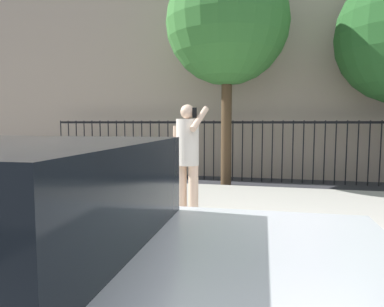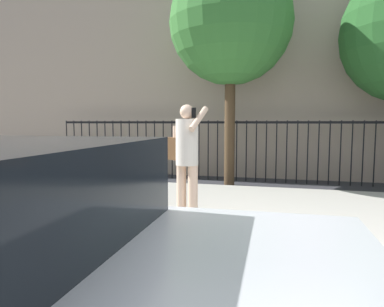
{
  "view_description": "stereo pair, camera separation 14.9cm",
  "coord_description": "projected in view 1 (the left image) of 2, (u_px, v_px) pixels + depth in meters",
  "views": [
    {
      "loc": [
        0.1,
        -3.22,
        1.56
      ],
      "look_at": [
        -1.13,
        2.11,
        1.06
      ],
      "focal_mm": 32.29,
      "sensor_mm": 36.0,
      "label": 1
    },
    {
      "loc": [
        0.24,
        -3.18,
        1.56
      ],
      "look_at": [
        -1.13,
        2.11,
        1.06
      ],
      "focal_mm": 32.29,
      "sensor_mm": 36.0,
      "label": 2
    }
  ],
  "objects": [
    {
      "name": "street_tree_near",
      "position": [
        227.0,
        24.0,
        8.15
      ],
      "size": [
        2.9,
        2.9,
        5.34
      ],
      "color": "#4C3823",
      "rests_on": "ground"
    },
    {
      "name": "pedestrian_on_phone",
      "position": [
        186.0,
        151.0,
        5.2
      ],
      "size": [
        0.71,
        0.51,
        1.67
      ],
      "color": "beige",
      "rests_on": "sidewalk"
    },
    {
      "name": "iron_fence",
      "position": [
        267.0,
        143.0,
        8.92
      ],
      "size": [
        12.03,
        0.04,
        1.6
      ],
      "color": "black",
      "rests_on": "ground"
    },
    {
      "name": "ground_plane",
      "position": [
        258.0,
        286.0,
        3.28
      ],
      "size": [
        60.0,
        60.0,
        0.0
      ],
      "primitive_type": "plane",
      "color": "#333338"
    },
    {
      "name": "sidewalk",
      "position": [
        263.0,
        217.0,
        5.41
      ],
      "size": [
        28.0,
        4.4,
        0.15
      ],
      "primitive_type": "cube",
      "color": "#B2ADA3",
      "rests_on": "ground"
    }
  ]
}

